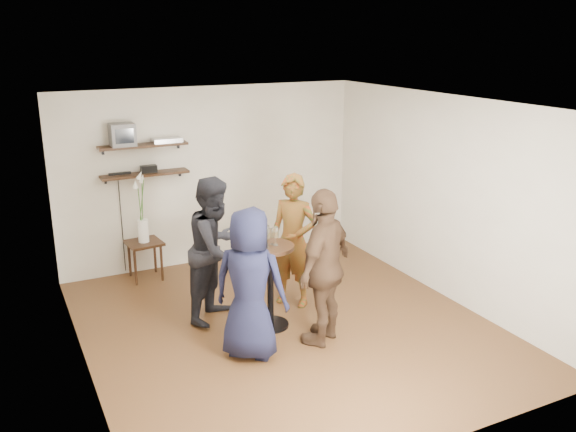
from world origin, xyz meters
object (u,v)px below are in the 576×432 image
Objects in this scene: person_dark at (216,249)px; person_brown at (325,267)px; radio at (149,169)px; drinks_table at (270,275)px; person_plaid at (293,241)px; crt_monitor at (122,135)px; dvd_deck at (167,140)px; side_table at (144,248)px; person_navy at (250,284)px.

person_brown is at bearing -94.12° from person_dark.
radio is 0.22× the size of drinks_table.
person_plaid is at bearing -131.57° from person_brown.
dvd_deck is (0.60, 0.00, -0.12)m from crt_monitor.
person_dark is 1.39m from person_brown.
side_table is at bearing -132.91° from radio.
person_brown is at bearing -48.43° from person_plaid.
dvd_deck is 2.36m from person_plaid.
person_navy is (0.49, -2.61, 0.36)m from side_table.
side_table is 0.33× the size of person_navy.
drinks_table reaches higher than side_table.
dvd_deck reaches higher than person_brown.
person_brown is (1.49, -2.86, -1.14)m from crt_monitor.
crt_monitor reaches higher than person_navy.
crt_monitor is 0.18× the size of person_brown.
drinks_table is 0.72m from person_plaid.
person_plaid is at bearing -45.69° from person_dark.
crt_monitor is 0.18× the size of person_dark.
crt_monitor is at bearing -96.43° from person_brown.
side_table is at bearing -157.13° from dvd_deck.
dvd_deck reaches higher than person_dark.
person_navy is at bearing -83.63° from radio.
dvd_deck is 1.52m from side_table.
person_brown is (0.85, -1.09, 0.01)m from person_dark.
person_brown is at bearing -56.05° from drinks_table.
person_brown is (1.17, -2.86, -0.64)m from radio.
radio is at bearing 47.09° from side_table.
person_plaid is (0.53, 0.45, 0.19)m from drinks_table.
person_plaid reaches higher than person_navy.
side_table is at bearing -52.69° from crt_monitor.
crt_monitor reaches higher than side_table.
person_brown reaches higher than side_table.
side_table is (-0.18, -0.19, -1.06)m from radio.
person_brown is at bearing -63.26° from side_table.
crt_monitor is 1.58m from side_table.
crt_monitor reaches higher than dvd_deck.
person_dark is (0.04, -1.77, -1.03)m from dvd_deck.
side_table is 0.32× the size of person_plaid.
person_dark reaches higher than side_table.
crt_monitor reaches higher than person_plaid.
drinks_table is at bearing -90.00° from person_brown.
drinks_table is at bearing -90.00° from person_plaid.
person_brown reaches higher than drinks_table.
crt_monitor is at bearing -34.79° from person_navy.
side_table is 0.31× the size of person_brown.
person_brown is (0.39, -0.58, 0.23)m from drinks_table.
drinks_table is at bearing -64.24° from crt_monitor.
drinks_table is 0.60× the size of person_plaid.
radio is (-0.28, 0.00, -0.38)m from dvd_deck.
drinks_table is (0.96, -2.10, 0.19)m from side_table.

